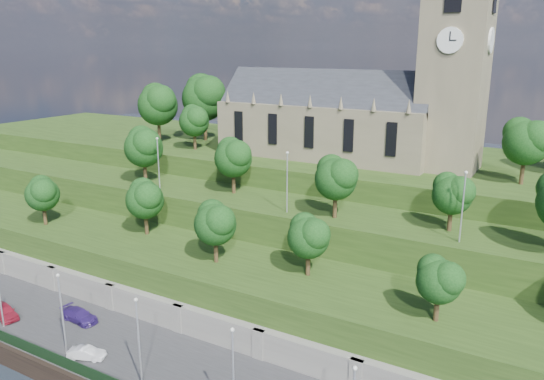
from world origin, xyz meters
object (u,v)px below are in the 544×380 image
Objects in this scene: car_left at (5,311)px; church at (357,108)px; car_middle at (87,353)px; car_right at (79,315)px.

church is at bearing -16.09° from car_left.
car_left is 14.30m from car_middle.
car_left is at bearing 118.86° from car_right.
car_middle is at bearing -122.17° from car_right.
church is 10.63× the size of car_middle.
church is 48.67m from car_middle.
car_left is 1.23× the size of car_middle.
car_right is (-6.48, 4.68, 0.08)m from car_middle.
church is 8.67× the size of car_left.
car_middle is at bearing -80.15° from car_left.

